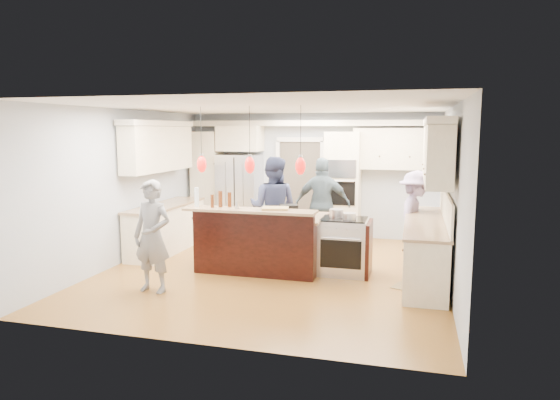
# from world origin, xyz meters

# --- Properties ---
(ground_plane) EXTENTS (6.00, 6.00, 0.00)m
(ground_plane) POSITION_xyz_m (0.00, 0.00, 0.00)
(ground_plane) COLOR #B07930
(ground_plane) RESTS_ON ground
(room_shell) EXTENTS (5.54, 6.04, 2.72)m
(room_shell) POSITION_xyz_m (0.00, 0.00, 1.82)
(room_shell) COLOR #B2BCC6
(room_shell) RESTS_ON ground
(refrigerator) EXTENTS (0.90, 0.70, 1.80)m
(refrigerator) POSITION_xyz_m (-1.55, 2.64, 0.90)
(refrigerator) COLOR #B7B7BC
(refrigerator) RESTS_ON ground
(oven_column) EXTENTS (0.72, 0.69, 2.30)m
(oven_column) POSITION_xyz_m (0.75, 2.67, 1.15)
(oven_column) COLOR #FFF1CE
(oven_column) RESTS_ON ground
(back_upper_cabinets) EXTENTS (5.30, 0.61, 2.54)m
(back_upper_cabinets) POSITION_xyz_m (-0.75, 2.76, 1.67)
(back_upper_cabinets) COLOR #FFF1CE
(back_upper_cabinets) RESTS_ON ground
(right_counter_run) EXTENTS (0.64, 3.10, 2.51)m
(right_counter_run) POSITION_xyz_m (2.44, 0.30, 1.06)
(right_counter_run) COLOR #FFF1CE
(right_counter_run) RESTS_ON ground
(left_cabinets) EXTENTS (0.64, 2.30, 2.51)m
(left_cabinets) POSITION_xyz_m (-2.44, 0.80, 1.06)
(left_cabinets) COLOR #FFF1CE
(left_cabinets) RESTS_ON ground
(kitchen_island) EXTENTS (2.10, 1.46, 1.12)m
(kitchen_island) POSITION_xyz_m (-0.25, 0.07, 0.49)
(kitchen_island) COLOR black
(kitchen_island) RESTS_ON ground
(island_range) EXTENTS (0.82, 0.71, 0.92)m
(island_range) POSITION_xyz_m (1.16, 0.15, 0.46)
(island_range) COLOR #B7B7BC
(island_range) RESTS_ON ground
(pendant_lights) EXTENTS (1.75, 0.15, 1.03)m
(pendant_lights) POSITION_xyz_m (-0.25, -0.51, 1.80)
(pendant_lights) COLOR black
(pendant_lights) RESTS_ON ground
(person_bar_end) EXTENTS (0.63, 0.45, 1.63)m
(person_bar_end) POSITION_xyz_m (-1.41, -1.48, 0.82)
(person_bar_end) COLOR gray
(person_bar_end) RESTS_ON ground
(person_far_left) EXTENTS (0.92, 0.72, 1.86)m
(person_far_left) POSITION_xyz_m (-0.27, 0.85, 0.93)
(person_far_left) COLOR navy
(person_far_left) RESTS_ON ground
(person_far_right) EXTENTS (1.10, 0.53, 1.82)m
(person_far_right) POSITION_xyz_m (0.51, 1.60, 0.91)
(person_far_right) COLOR #485B65
(person_far_right) RESTS_ON ground
(person_range_side) EXTENTS (0.79, 1.15, 1.63)m
(person_range_side) POSITION_xyz_m (2.25, 1.20, 0.82)
(person_range_side) COLOR #9684B2
(person_range_side) RESTS_ON ground
(floor_rug) EXTENTS (0.97, 1.15, 0.01)m
(floor_rug) POSITION_xyz_m (2.40, -0.11, 0.01)
(floor_rug) COLOR olive
(floor_rug) RESTS_ON ground
(water_bottle) EXTENTS (0.09, 0.09, 0.31)m
(water_bottle) POSITION_xyz_m (-1.14, -0.53, 1.28)
(water_bottle) COLOR silver
(water_bottle) RESTS_ON kitchen_island
(beer_bottle_a) EXTENTS (0.09, 0.09, 0.26)m
(beer_bottle_a) POSITION_xyz_m (-0.76, -0.47, 1.25)
(beer_bottle_a) COLOR #4F250E
(beer_bottle_a) RESTS_ON kitchen_island
(beer_bottle_b) EXTENTS (0.06, 0.06, 0.21)m
(beer_bottle_b) POSITION_xyz_m (-0.86, -0.56, 1.22)
(beer_bottle_b) COLOR #4F250E
(beer_bottle_b) RESTS_ON kitchen_island
(beer_bottle_c) EXTENTS (0.07, 0.07, 0.24)m
(beer_bottle_c) POSITION_xyz_m (-0.62, -0.44, 1.24)
(beer_bottle_c) COLOR #4F250E
(beer_bottle_c) RESTS_ON kitchen_island
(drink_can) EXTENTS (0.08, 0.08, 0.12)m
(drink_can) POSITION_xyz_m (-0.45, -0.56, 1.18)
(drink_can) COLOR #B7B7BC
(drink_can) RESTS_ON kitchen_island
(cutting_board) EXTENTS (0.45, 0.36, 0.03)m
(cutting_board) POSITION_xyz_m (0.15, -0.47, 1.14)
(cutting_board) COLOR tan
(cutting_board) RESTS_ON kitchen_island
(pot_large) EXTENTS (0.23, 0.23, 0.13)m
(pot_large) POSITION_xyz_m (0.99, 0.21, 0.99)
(pot_large) COLOR #B7B7BC
(pot_large) RESTS_ON island_range
(pot_small) EXTENTS (0.21, 0.21, 0.10)m
(pot_small) POSITION_xyz_m (1.23, 0.06, 0.97)
(pot_small) COLOR #B7B7BC
(pot_small) RESTS_ON island_range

